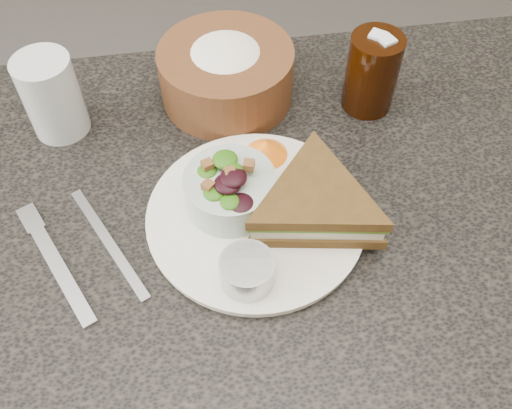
{
  "coord_description": "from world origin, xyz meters",
  "views": [
    {
      "loc": [
        -0.04,
        -0.38,
        1.31
      ],
      "look_at": [
        0.02,
        0.01,
        0.78
      ],
      "focal_mm": 40.0,
      "sensor_mm": 36.0,
      "label": 1
    }
  ],
  "objects_px": {
    "dressing_ramekin": "(247,271)",
    "bread_basket": "(226,66)",
    "sandwich": "(316,204)",
    "salad_bowl": "(230,186)",
    "dining_table": "(246,353)",
    "dinner_plate": "(256,217)",
    "cola_glass": "(373,69)",
    "water_glass": "(52,96)"
  },
  "relations": [
    {
      "from": "sandwich",
      "to": "water_glass",
      "type": "distance_m",
      "value": 0.37
    },
    {
      "from": "dressing_ramekin",
      "to": "cola_glass",
      "type": "relative_size",
      "value": 0.49
    },
    {
      "from": "dressing_ramekin",
      "to": "cola_glass",
      "type": "bearing_deg",
      "value": 51.63
    },
    {
      "from": "dining_table",
      "to": "dinner_plate",
      "type": "height_order",
      "value": "dinner_plate"
    },
    {
      "from": "sandwich",
      "to": "bread_basket",
      "type": "relative_size",
      "value": 1.0
    },
    {
      "from": "dining_table",
      "to": "dressing_ramekin",
      "type": "height_order",
      "value": "dressing_ramekin"
    },
    {
      "from": "dining_table",
      "to": "water_glass",
      "type": "xyz_separation_m",
      "value": [
        -0.22,
        0.21,
        0.43
      ]
    },
    {
      "from": "sandwich",
      "to": "salad_bowl",
      "type": "distance_m",
      "value": 0.1
    },
    {
      "from": "dressing_ramekin",
      "to": "water_glass",
      "type": "xyz_separation_m",
      "value": [
        -0.21,
        0.28,
        0.03
      ]
    },
    {
      "from": "dinner_plate",
      "to": "bread_basket",
      "type": "relative_size",
      "value": 1.4
    },
    {
      "from": "dinner_plate",
      "to": "dressing_ramekin",
      "type": "distance_m",
      "value": 0.09
    },
    {
      "from": "dressing_ramekin",
      "to": "water_glass",
      "type": "distance_m",
      "value": 0.35
    },
    {
      "from": "salad_bowl",
      "to": "dining_table",
      "type": "bearing_deg",
      "value": -76.46
    },
    {
      "from": "dinner_plate",
      "to": "salad_bowl",
      "type": "distance_m",
      "value": 0.05
    },
    {
      "from": "dinner_plate",
      "to": "dining_table",
      "type": "bearing_deg",
      "value": -149.14
    },
    {
      "from": "bread_basket",
      "to": "cola_glass",
      "type": "distance_m",
      "value": 0.2
    },
    {
      "from": "bread_basket",
      "to": "water_glass",
      "type": "height_order",
      "value": "water_glass"
    },
    {
      "from": "salad_bowl",
      "to": "cola_glass",
      "type": "bearing_deg",
      "value": 35.9
    },
    {
      "from": "sandwich",
      "to": "dressing_ramekin",
      "type": "bearing_deg",
      "value": -131.56
    },
    {
      "from": "dinner_plate",
      "to": "sandwich",
      "type": "height_order",
      "value": "sandwich"
    },
    {
      "from": "salad_bowl",
      "to": "sandwich",
      "type": "bearing_deg",
      "value": -20.69
    },
    {
      "from": "bread_basket",
      "to": "dining_table",
      "type": "bearing_deg",
      "value": -93.0
    },
    {
      "from": "cola_glass",
      "to": "water_glass",
      "type": "bearing_deg",
      "value": 177.51
    },
    {
      "from": "dinner_plate",
      "to": "cola_glass",
      "type": "distance_m",
      "value": 0.26
    },
    {
      "from": "dining_table",
      "to": "cola_glass",
      "type": "height_order",
      "value": "cola_glass"
    },
    {
      "from": "dining_table",
      "to": "bread_basket",
      "type": "xyz_separation_m",
      "value": [
        0.01,
        0.23,
        0.43
      ]
    },
    {
      "from": "cola_glass",
      "to": "dressing_ramekin",
      "type": "bearing_deg",
      "value": -128.37
    },
    {
      "from": "sandwich",
      "to": "cola_glass",
      "type": "height_order",
      "value": "cola_glass"
    },
    {
      "from": "dinner_plate",
      "to": "dressing_ramekin",
      "type": "relative_size",
      "value": 4.32
    },
    {
      "from": "dinner_plate",
      "to": "sandwich",
      "type": "bearing_deg",
      "value": -11.21
    },
    {
      "from": "bread_basket",
      "to": "water_glass",
      "type": "bearing_deg",
      "value": -172.96
    },
    {
      "from": "dinner_plate",
      "to": "sandwich",
      "type": "distance_m",
      "value": 0.08
    },
    {
      "from": "dining_table",
      "to": "sandwich",
      "type": "distance_m",
      "value": 0.42
    },
    {
      "from": "bread_basket",
      "to": "water_glass",
      "type": "xyz_separation_m",
      "value": [
        -0.23,
        -0.03,
        0.0
      ]
    },
    {
      "from": "dinner_plate",
      "to": "salad_bowl",
      "type": "xyz_separation_m",
      "value": [
        -0.03,
        0.02,
        0.04
      ]
    },
    {
      "from": "sandwich",
      "to": "bread_basket",
      "type": "bearing_deg",
      "value": 117.14
    },
    {
      "from": "dinner_plate",
      "to": "sandwich",
      "type": "xyz_separation_m",
      "value": [
        0.07,
        -0.01,
        0.03
      ]
    },
    {
      "from": "dining_table",
      "to": "sandwich",
      "type": "bearing_deg",
      "value": -1.27
    },
    {
      "from": "cola_glass",
      "to": "water_glass",
      "type": "height_order",
      "value": "cola_glass"
    },
    {
      "from": "dressing_ramekin",
      "to": "bread_basket",
      "type": "bearing_deg",
      "value": 87.04
    },
    {
      "from": "salad_bowl",
      "to": "cola_glass",
      "type": "xyz_separation_m",
      "value": [
        0.21,
        0.15,
        0.02
      ]
    },
    {
      "from": "dressing_ramekin",
      "to": "salad_bowl",
      "type": "bearing_deg",
      "value": 92.36
    }
  ]
}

